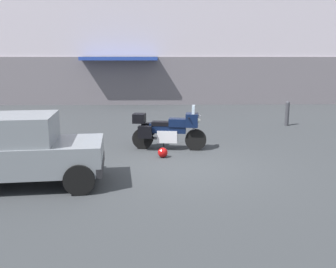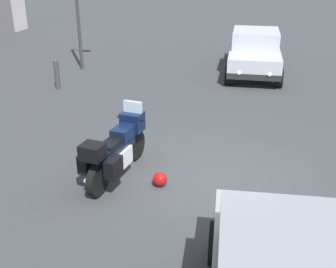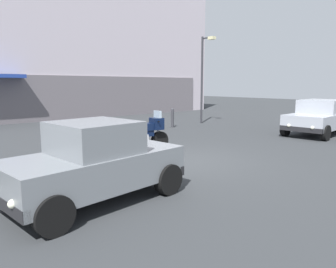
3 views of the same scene
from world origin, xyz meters
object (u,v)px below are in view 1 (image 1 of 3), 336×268
Objects in this scene: car_compact_side at (23,151)px; motorcycle at (168,129)px; bollard_curbside at (287,113)px; helmet at (163,153)px.

motorcycle is at bearing -141.57° from car_compact_side.
bollard_curbside is (5.01, 3.94, -0.09)m from motorcycle.
motorcycle is 2.23× the size of bollard_curbside.
bollard_curbside is at bearing -145.30° from car_compact_side.
helmet is (-0.16, -0.93, -0.48)m from motorcycle.
car_compact_side reaches higher than bollard_curbside.
bollard_curbside is at bearing 45.85° from motorcycle.
motorcycle is 1.06m from helmet.
car_compact_side is (-3.06, -2.23, 0.63)m from helmet.
car_compact_side reaches higher than motorcycle.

